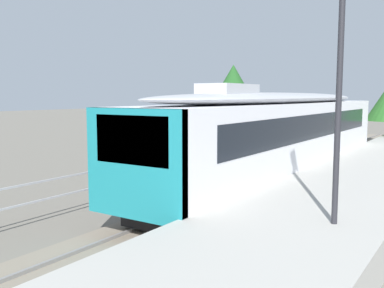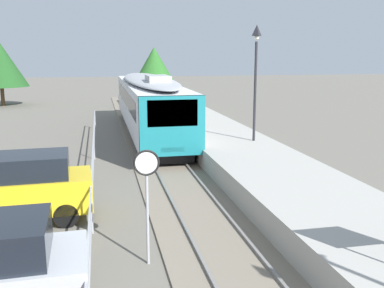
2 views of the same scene
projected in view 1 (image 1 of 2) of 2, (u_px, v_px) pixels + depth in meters
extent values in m
plane|color=#6B665B|center=(144.00, 198.00, 14.99)|extent=(160.00, 160.00, 0.00)
cube|color=slate|center=(219.00, 209.00, 13.34)|extent=(3.20, 60.00, 0.06)
cube|color=slate|center=(199.00, 204.00, 13.73)|extent=(0.08, 60.00, 0.08)
cube|color=slate|center=(240.00, 211.00, 12.94)|extent=(0.08, 60.00, 0.08)
cube|color=silver|center=(282.00, 135.00, 17.31)|extent=(2.80, 18.08, 2.55)
cube|color=#19757F|center=(135.00, 164.00, 9.90)|extent=(2.80, 0.24, 2.55)
cube|color=black|center=(132.00, 140.00, 9.77)|extent=(2.13, 0.08, 1.12)
cube|color=black|center=(282.00, 125.00, 17.27)|extent=(2.82, 15.19, 0.92)
ellipsoid|color=#A8AAAF|center=(283.00, 98.00, 17.15)|extent=(2.69, 17.36, 0.44)
cube|color=#A8AAAF|center=(228.00, 90.00, 13.37)|extent=(1.10, 2.20, 0.36)
cube|color=#EAE5C6|center=(133.00, 207.00, 9.95)|extent=(1.00, 0.10, 0.20)
cube|color=black|center=(190.00, 208.00, 11.98)|extent=(2.24, 3.20, 0.55)
cube|color=black|center=(329.00, 154.00, 22.99)|extent=(2.24, 3.20, 0.55)
cube|color=#A8A59E|center=(325.00, 212.00, 11.52)|extent=(3.90, 60.00, 0.90)
cylinder|color=#232328|center=(338.00, 112.00, 8.66)|extent=(0.12, 0.12, 4.60)
cylinder|color=#9EA0A5|center=(117.00, 184.00, 14.26)|extent=(0.06, 0.06, 1.25)
cylinder|color=#9EA0A5|center=(242.00, 154.00, 21.72)|extent=(0.06, 0.06, 1.25)
cylinder|color=brown|center=(233.00, 124.00, 39.58)|extent=(0.36, 0.36, 1.88)
cone|color=#1E4C1E|center=(233.00, 89.00, 39.23)|extent=(5.16, 5.16, 4.42)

